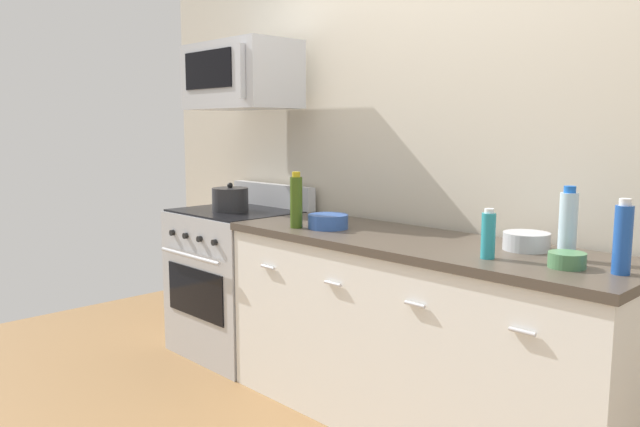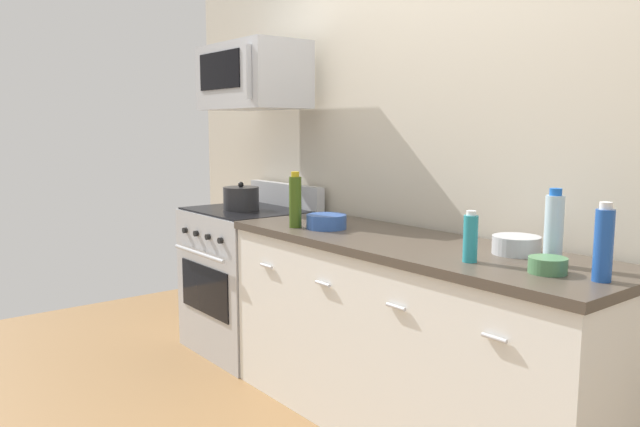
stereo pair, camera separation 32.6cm
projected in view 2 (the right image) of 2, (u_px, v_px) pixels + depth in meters
name	position (u px, v px, depth m)	size (l,w,h in m)	color
back_wall	(469.00, 146.00, 3.03)	(5.15, 0.10, 2.70)	beige
counter_unit	(407.00, 337.00, 2.90)	(2.06, 0.66, 0.92)	white
range_oven	(250.00, 278.00, 4.00)	(0.76, 0.69, 1.07)	#B7BABF
microwave	(253.00, 77.00, 3.85)	(0.74, 0.44, 0.40)	#B7BABF
bottle_water_clear	(554.00, 229.00, 2.33)	(0.07, 0.07, 0.29)	silver
bottle_dish_soap	(470.00, 238.00, 2.39)	(0.06, 0.06, 0.20)	teal
bottle_olive_oil	(295.00, 201.00, 3.21)	(0.06, 0.06, 0.29)	#385114
bottle_soda_blue	(604.00, 244.00, 2.08)	(0.06, 0.06, 0.27)	#1E4CA5
bowl_green_glaze	(548.00, 265.00, 2.21)	(0.14, 0.14, 0.06)	#477A4C
bowl_blue_mixing	(326.00, 221.00, 3.19)	(0.21, 0.21, 0.07)	#2D519E
bowl_steel_prep	(516.00, 244.00, 2.54)	(0.20, 0.20, 0.08)	#B2B5BA
stockpot	(241.00, 198.00, 3.89)	(0.22, 0.22, 0.18)	#262628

